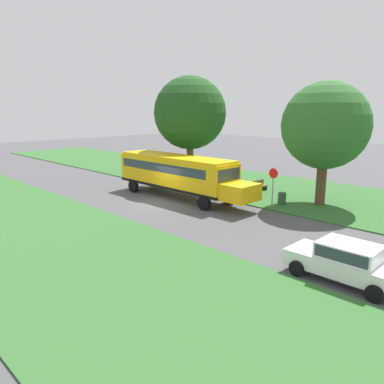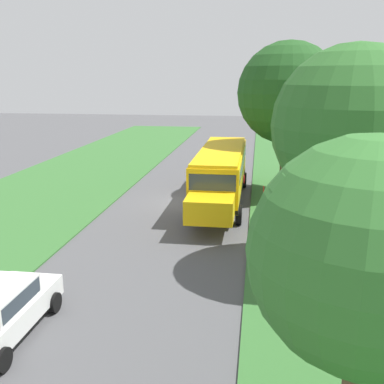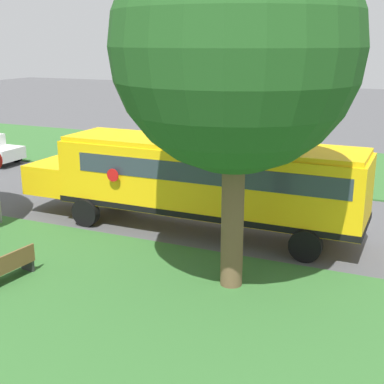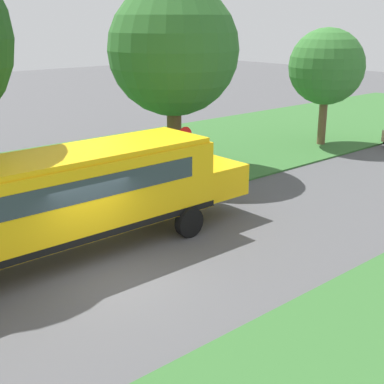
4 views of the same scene
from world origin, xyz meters
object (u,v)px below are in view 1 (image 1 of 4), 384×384
(park_bench, at_px, (258,186))
(trash_bin, at_px, (282,199))
(car_white_nearest, at_px, (346,260))
(oak_tree_beside_bus, at_px, (190,112))
(oak_tree_roadside_mid, at_px, (328,125))
(school_bus, at_px, (178,173))
(stop_sign, at_px, (273,183))

(park_bench, xyz_separation_m, trash_bin, (2.51, 3.77, -0.02))
(car_white_nearest, bearing_deg, oak_tree_beside_bus, -116.49)
(oak_tree_roadside_mid, bearing_deg, trash_bin, -44.56)
(school_bus, bearing_deg, trash_bin, 117.21)
(oak_tree_roadside_mid, distance_m, trash_bin, 5.81)
(car_white_nearest, height_order, oak_tree_roadside_mid, oak_tree_roadside_mid)
(school_bus, distance_m, oak_tree_roadside_mid, 11.04)
(school_bus, distance_m, car_white_nearest, 15.86)
(oak_tree_roadside_mid, xyz_separation_m, park_bench, (-0.49, -5.75, -5.05))
(oak_tree_beside_bus, height_order, oak_tree_roadside_mid, oak_tree_beside_bus)
(stop_sign, bearing_deg, trash_bin, 177.30)
(park_bench, bearing_deg, oak_tree_beside_bus, -67.15)
(school_bus, height_order, stop_sign, school_bus)
(school_bus, distance_m, trash_bin, 7.86)
(oak_tree_beside_bus, bearing_deg, oak_tree_roadside_mid, 99.29)
(oak_tree_beside_bus, xyz_separation_m, stop_sign, (1.31, 9.27, -4.59))
(school_bus, xyz_separation_m, oak_tree_roadside_mid, (-5.54, 8.85, 3.60))
(school_bus, distance_m, stop_sign, 7.22)
(school_bus, xyz_separation_m, trash_bin, (-3.53, 6.86, -1.47))
(school_bus, relative_size, oak_tree_beside_bus, 1.33)
(oak_tree_roadside_mid, relative_size, park_bench, 5.13)
(oak_tree_roadside_mid, bearing_deg, school_bus, -57.93)
(car_white_nearest, bearing_deg, school_bus, -108.47)
(stop_sign, distance_m, park_bench, 5.36)
(school_bus, height_order, car_white_nearest, school_bus)
(school_bus, relative_size, trash_bin, 13.80)
(oak_tree_roadside_mid, bearing_deg, park_bench, -94.92)
(school_bus, relative_size, oak_tree_roadside_mid, 1.47)
(oak_tree_beside_bus, xyz_separation_m, trash_bin, (0.16, 9.33, -5.87))
(car_white_nearest, distance_m, stop_sign, 11.08)
(stop_sign, bearing_deg, oak_tree_roadside_mid, 147.19)
(car_white_nearest, height_order, trash_bin, car_white_nearest)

